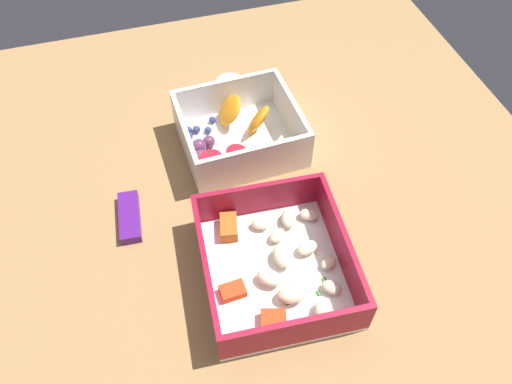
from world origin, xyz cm
name	(u,v)px	position (x,y,z in cm)	size (l,w,h in cm)	color
table_surface	(248,202)	(0.00, 0.00, 1.00)	(80.00, 80.00, 2.00)	#9E7547
pasta_container	(276,264)	(-10.92, -0.11, 3.63)	(18.34, 16.70, 5.25)	white
fruit_bowl	(238,135)	(8.94, -1.20, 4.06)	(14.21, 15.56, 5.89)	white
candy_bar	(130,217)	(0.77, 14.49, 2.60)	(7.00, 2.40, 1.20)	#51197A
paper_cup_liner	(230,87)	(19.56, -2.79, 3.08)	(4.00, 4.00, 2.17)	white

